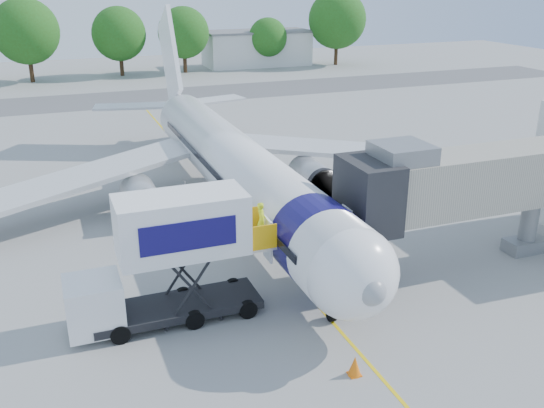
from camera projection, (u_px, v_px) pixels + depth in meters
name	position (u px, v px, depth m)	size (l,w,h in m)	color
ground	(256.00, 235.00, 33.79)	(160.00, 160.00, 0.00)	#979795
guidance_line	(256.00, 235.00, 33.78)	(0.15, 70.00, 0.01)	yellow
taxiway_strip	(136.00, 98.00, 70.43)	(120.00, 10.00, 0.01)	#59595B
aircraft	(233.00, 164.00, 36.33)	(34.17, 37.73, 11.35)	white
jet_bridge	(462.00, 183.00, 28.78)	(13.90, 3.20, 6.60)	#ADA794
catering_hiloader	(167.00, 261.00, 24.60)	(8.50, 2.44, 5.50)	black
safety_cone_a	(355.00, 366.00, 21.93)	(0.49, 0.49, 0.78)	orange
outbuilding_right	(257.00, 48.00, 94.23)	(16.40, 7.40, 5.30)	silver
tree_c	(26.00, 31.00, 78.27)	(8.46, 8.46, 10.79)	#382314
tree_d	(119.00, 34.00, 83.65)	(7.40, 7.40, 9.44)	#382314
tree_e	(183.00, 33.00, 86.29)	(7.28, 7.28, 9.28)	#382314
tree_f	(268.00, 37.00, 91.43)	(5.80, 5.80, 7.40)	#382314
tree_g	(337.00, 19.00, 93.24)	(8.87, 8.87, 11.31)	#382314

